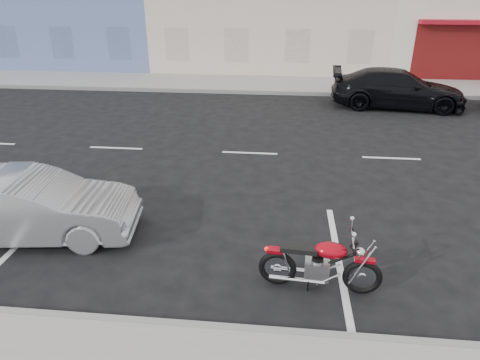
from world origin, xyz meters
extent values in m
plane|color=black|center=(0.00, 0.00, 0.00)|extent=(120.00, 120.00, 0.00)
cube|color=gray|center=(-5.00, 8.70, 0.07)|extent=(80.00, 3.40, 0.15)
cube|color=gray|center=(-5.00, -7.00, 0.08)|extent=(80.00, 0.12, 0.16)
cube|color=gray|center=(-5.00, 7.00, 0.08)|extent=(80.00, 0.12, 0.16)
torus|color=black|center=(0.94, -5.95, 0.30)|extent=(0.63, 0.15, 0.62)
torus|color=black|center=(-0.40, -5.85, 0.30)|extent=(0.63, 0.15, 0.62)
cube|color=#A00512|center=(0.94, -5.95, 0.62)|extent=(0.32, 0.14, 0.05)
cube|color=#A00512|center=(-0.43, -5.85, 0.64)|extent=(0.29, 0.17, 0.06)
cube|color=gray|center=(0.23, -5.90, 0.35)|extent=(0.41, 0.31, 0.31)
ellipsoid|color=#A00512|center=(0.41, -5.91, 0.74)|extent=(0.54, 0.35, 0.25)
cube|color=black|center=(-0.07, -5.87, 0.72)|extent=(0.59, 0.28, 0.08)
cylinder|color=silver|center=(0.73, -5.93, 0.95)|extent=(0.08, 0.65, 0.03)
sphere|color=silver|center=(0.86, -5.94, 0.76)|extent=(0.16, 0.16, 0.16)
cylinder|color=silver|center=(-0.08, -6.00, 0.20)|extent=(0.88, 0.14, 0.07)
cylinder|color=silver|center=(-0.07, -5.74, 0.20)|extent=(0.88, 0.14, 0.07)
cylinder|color=silver|center=(0.89, -5.95, 0.57)|extent=(0.36, 0.07, 0.73)
cylinder|color=black|center=(0.43, -5.91, 0.51)|extent=(0.75, 0.10, 0.46)
imported|color=#97999E|center=(-5.79, -4.82, 0.65)|extent=(4.07, 1.83, 1.30)
imported|color=black|center=(3.29, 5.49, 0.73)|extent=(5.18, 2.49, 1.46)
camera|label=1|loc=(-1.13, -11.50, 4.56)|focal=32.00mm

